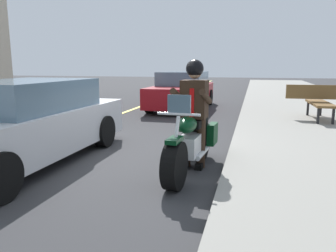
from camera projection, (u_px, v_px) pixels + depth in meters
The scene contains 7 objects.
ground_plane at pixel (116, 157), 6.02m from camera, with size 80.00×80.00×0.00m, color #333335.
lane_center_stripe at pixel (23, 149), 6.52m from camera, with size 60.00×0.16×0.01m, color #E5DB4C.
motorcycle_main at pixel (191, 143), 5.15m from camera, with size 2.22×0.68×1.26m.
rider_main at pixel (194, 104), 5.22m from camera, with size 0.65×0.58×1.74m.
car_silver at pixel (183, 91), 12.57m from camera, with size 4.60×1.92×1.40m.
car_dark at pixel (21, 123), 5.52m from camera, with size 4.60×1.92×1.40m.
bench_sidewalk at pixel (320, 99), 9.21m from camera, with size 1.81×1.80×0.95m.
Camera 1 is at (5.39, 2.38, 1.65)m, focal length 35.09 mm.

